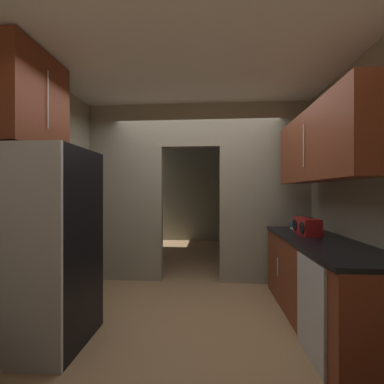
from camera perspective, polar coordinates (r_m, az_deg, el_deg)
ground at (r=3.05m, az=-0.18°, el=-27.05°), size 20.00×20.00×0.00m
kitchen_overhead_slab at (r=3.38m, az=0.33°, el=24.31°), size 3.81×6.45×0.06m
kitchen_partition at (r=3.94m, az=1.53°, el=1.03°), size 3.41×0.12×2.75m
adjoining_room_shell at (r=6.16m, az=2.24°, el=-0.11°), size 3.41×3.37×2.75m
refrigerator at (r=2.70m, az=-29.77°, el=-10.58°), size 0.71×0.78×1.78m
lower_cabinet_run at (r=3.11m, az=27.14°, el=-17.60°), size 0.68×2.03×0.89m
dishwasher at (r=2.51m, az=25.11°, el=-22.76°), size 0.02×0.56×0.83m
upper_cabinet_counterside at (r=3.01m, az=27.15°, el=9.32°), size 0.36×1.82×0.75m
upper_cabinet_fridgeside at (r=3.01m, az=-32.72°, el=17.02°), size 0.36×0.79×0.92m
boombox at (r=3.27m, az=24.44°, el=-7.05°), size 0.20×0.41×0.22m
book_stack at (r=3.69m, az=22.28°, el=-7.16°), size 0.14×0.17×0.08m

